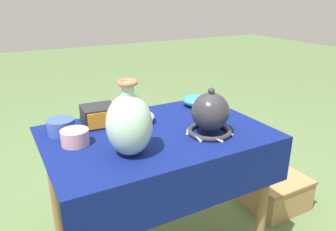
{
  "coord_description": "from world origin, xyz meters",
  "views": [
    {
      "loc": [
        -0.59,
        -1.19,
        1.26
      ],
      "look_at": [
        0.01,
        -0.1,
        0.79
      ],
      "focal_mm": 35.0,
      "sensor_mm": 36.0,
      "label": 1
    }
  ],
  "objects_px": {
    "vase_tall_bulbous": "(129,124)",
    "wooden_crate": "(274,190)",
    "vase_dome_bell": "(210,115)",
    "pot_squat_rose": "(75,137)",
    "bowl_shallow_teal": "(196,100)",
    "mosaic_tile_box": "(99,115)",
    "bowl_shallow_ivory": "(137,117)",
    "pot_squat_cobalt": "(61,127)"
  },
  "relations": [
    {
      "from": "bowl_shallow_teal",
      "to": "pot_squat_rose",
      "type": "bearing_deg",
      "value": -166.38
    },
    {
      "from": "vase_tall_bulbous",
      "to": "bowl_shallow_teal",
      "type": "xyz_separation_m",
      "value": [
        0.53,
        0.35,
        -0.09
      ]
    },
    {
      "from": "vase_dome_bell",
      "to": "wooden_crate",
      "type": "xyz_separation_m",
      "value": [
        0.63,
        0.15,
        -0.66
      ]
    },
    {
      "from": "bowl_shallow_teal",
      "to": "pot_squat_cobalt",
      "type": "distance_m",
      "value": 0.72
    },
    {
      "from": "vase_tall_bulbous",
      "to": "pot_squat_cobalt",
      "type": "bearing_deg",
      "value": 120.75
    },
    {
      "from": "vase_dome_bell",
      "to": "mosaic_tile_box",
      "type": "bearing_deg",
      "value": 139.15
    },
    {
      "from": "bowl_shallow_ivory",
      "to": "pot_squat_rose",
      "type": "bearing_deg",
      "value": -163.07
    },
    {
      "from": "mosaic_tile_box",
      "to": "bowl_shallow_teal",
      "type": "relative_size",
      "value": 1.06
    },
    {
      "from": "bowl_shallow_ivory",
      "to": "vase_tall_bulbous",
      "type": "bearing_deg",
      "value": -118.35
    },
    {
      "from": "vase_dome_bell",
      "to": "pot_squat_cobalt",
      "type": "relative_size",
      "value": 1.81
    },
    {
      "from": "bowl_shallow_teal",
      "to": "bowl_shallow_ivory",
      "type": "bearing_deg",
      "value": -169.17
    },
    {
      "from": "bowl_shallow_ivory",
      "to": "wooden_crate",
      "type": "bearing_deg",
      "value": -7.76
    },
    {
      "from": "vase_dome_bell",
      "to": "pot_squat_rose",
      "type": "xyz_separation_m",
      "value": [
        -0.54,
        0.17,
        -0.06
      ]
    },
    {
      "from": "pot_squat_rose",
      "to": "bowl_shallow_ivory",
      "type": "bearing_deg",
      "value": 16.93
    },
    {
      "from": "vase_dome_bell",
      "to": "pot_squat_rose",
      "type": "distance_m",
      "value": 0.57
    },
    {
      "from": "bowl_shallow_teal",
      "to": "wooden_crate",
      "type": "height_order",
      "value": "bowl_shallow_teal"
    },
    {
      "from": "pot_squat_cobalt",
      "to": "wooden_crate",
      "type": "height_order",
      "value": "pot_squat_cobalt"
    },
    {
      "from": "pot_squat_rose",
      "to": "pot_squat_cobalt",
      "type": "relative_size",
      "value": 0.97
    },
    {
      "from": "pot_squat_rose",
      "to": "bowl_shallow_ivory",
      "type": "xyz_separation_m",
      "value": [
        0.31,
        0.1,
        -0.0
      ]
    },
    {
      "from": "pot_squat_rose",
      "to": "wooden_crate",
      "type": "bearing_deg",
      "value": -1.04
    },
    {
      "from": "mosaic_tile_box",
      "to": "pot_squat_rose",
      "type": "distance_m",
      "value": 0.22
    },
    {
      "from": "pot_squat_rose",
      "to": "bowl_shallow_ivory",
      "type": "height_order",
      "value": "pot_squat_rose"
    },
    {
      "from": "bowl_shallow_teal",
      "to": "wooden_crate",
      "type": "xyz_separation_m",
      "value": [
        0.48,
        -0.19,
        -0.6
      ]
    },
    {
      "from": "mosaic_tile_box",
      "to": "pot_squat_cobalt",
      "type": "height_order",
      "value": "mosaic_tile_box"
    },
    {
      "from": "mosaic_tile_box",
      "to": "pot_squat_cobalt",
      "type": "relative_size",
      "value": 1.36
    },
    {
      "from": "pot_squat_rose",
      "to": "pot_squat_cobalt",
      "type": "height_order",
      "value": "pot_squat_cobalt"
    },
    {
      "from": "bowl_shallow_teal",
      "to": "pot_squat_rose",
      "type": "height_order",
      "value": "pot_squat_rose"
    },
    {
      "from": "vase_tall_bulbous",
      "to": "bowl_shallow_ivory",
      "type": "relative_size",
      "value": 1.77
    },
    {
      "from": "pot_squat_rose",
      "to": "vase_dome_bell",
      "type": "bearing_deg",
      "value": -17.79
    },
    {
      "from": "vase_dome_bell",
      "to": "pot_squat_cobalt",
      "type": "height_order",
      "value": "vase_dome_bell"
    },
    {
      "from": "bowl_shallow_ivory",
      "to": "pot_squat_cobalt",
      "type": "height_order",
      "value": "pot_squat_cobalt"
    },
    {
      "from": "vase_tall_bulbous",
      "to": "pot_squat_cobalt",
      "type": "distance_m",
      "value": 0.38
    },
    {
      "from": "bowl_shallow_teal",
      "to": "pot_squat_rose",
      "type": "relative_size",
      "value": 1.32
    },
    {
      "from": "vase_tall_bulbous",
      "to": "pot_squat_rose",
      "type": "height_order",
      "value": "vase_tall_bulbous"
    },
    {
      "from": "pot_squat_rose",
      "to": "bowl_shallow_ivory",
      "type": "distance_m",
      "value": 0.33
    },
    {
      "from": "vase_tall_bulbous",
      "to": "mosaic_tile_box",
      "type": "xyz_separation_m",
      "value": [
        -0.01,
        0.35,
        -0.08
      ]
    },
    {
      "from": "vase_tall_bulbous",
      "to": "wooden_crate",
      "type": "bearing_deg",
      "value": 9.21
    },
    {
      "from": "bowl_shallow_ivory",
      "to": "wooden_crate",
      "type": "relative_size",
      "value": 0.45
    },
    {
      "from": "vase_tall_bulbous",
      "to": "bowl_shallow_teal",
      "type": "bearing_deg",
      "value": 33.55
    },
    {
      "from": "mosaic_tile_box",
      "to": "wooden_crate",
      "type": "height_order",
      "value": "mosaic_tile_box"
    },
    {
      "from": "vase_tall_bulbous",
      "to": "vase_dome_bell",
      "type": "bearing_deg",
      "value": 1.83
    },
    {
      "from": "vase_tall_bulbous",
      "to": "mosaic_tile_box",
      "type": "relative_size",
      "value": 1.82
    }
  ]
}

